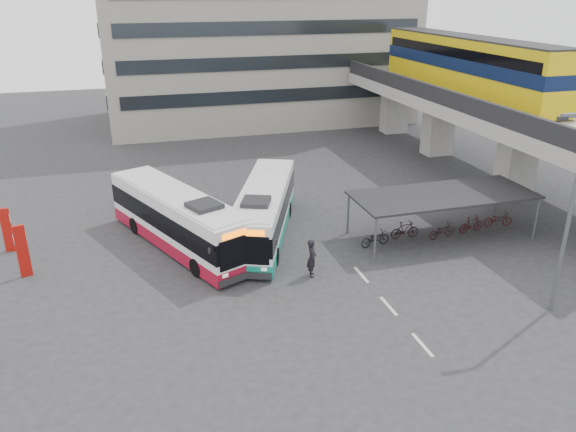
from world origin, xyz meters
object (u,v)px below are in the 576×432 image
object	(u,v)px
bus_teal	(264,211)
lamp_post	(570,204)
bus_main	(178,220)
pedestrian	(312,258)

from	to	relation	value
bus_teal	lamp_post	world-z (taller)	lamp_post
bus_main	lamp_post	size ratio (longest dim) A/B	1.29
pedestrian	lamp_post	bearing A→B (deg)	-109.16
bus_main	pedestrian	size ratio (longest dim) A/B	5.80
bus_main	bus_teal	distance (m)	4.69
bus_main	bus_teal	world-z (taller)	bus_main
pedestrian	bus_teal	bearing A→B (deg)	25.58
lamp_post	bus_main	bearing A→B (deg)	142.71
bus_main	pedestrian	distance (m)	7.77
bus_main	bus_teal	size ratio (longest dim) A/B	1.03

